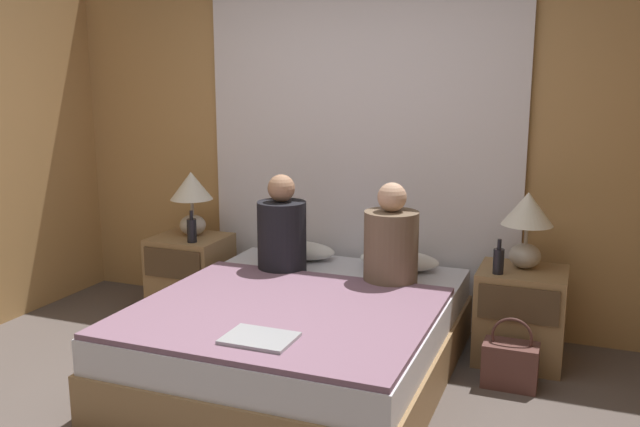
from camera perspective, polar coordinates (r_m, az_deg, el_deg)
wall_back at (r=4.79m, az=3.56°, el=5.79°), size 4.71×0.06×2.50m
curtain_panel at (r=4.74m, az=3.31°, el=4.63°), size 2.44×0.02×2.32m
bed at (r=4.02m, az=-1.58°, el=-10.40°), size 1.66×1.99×0.46m
nightstand_left at (r=5.08m, az=-10.82°, el=-5.08°), size 0.52×0.47×0.58m
nightstand_right at (r=4.36m, az=16.53°, el=-8.22°), size 0.52×0.47×0.58m
lamp_left at (r=4.99m, az=-10.76°, el=1.57°), size 0.31×0.31×0.47m
lamp_right at (r=4.25m, az=17.05°, el=-0.48°), size 0.31×0.31×0.47m
pillow_left at (r=4.77m, az=-1.83°, el=-3.11°), size 0.53×0.28×0.12m
pillow_right at (r=4.54m, az=6.68°, el=-3.94°), size 0.53×0.28×0.12m
blanket_on_bed at (r=3.71m, az=-3.17°, el=-8.22°), size 1.60×1.41×0.03m
person_left_in_bed at (r=4.42m, az=-3.23°, el=-1.55°), size 0.32×0.32×0.65m
person_right_in_bed at (r=4.17m, az=6.00°, el=-2.49°), size 0.33×0.33×0.64m
beer_bottle_on_left_stand at (r=4.82m, az=-10.75°, el=-1.37°), size 0.07×0.07×0.23m
beer_bottle_on_right_stand at (r=4.13m, az=14.80°, el=-3.85°), size 0.06×0.06×0.21m
laptop_on_bed at (r=3.30m, az=-5.12°, el=-10.42°), size 0.34×0.25×0.02m
handbag_on_floor at (r=4.05m, az=15.73°, el=-12.06°), size 0.30×0.18×0.41m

